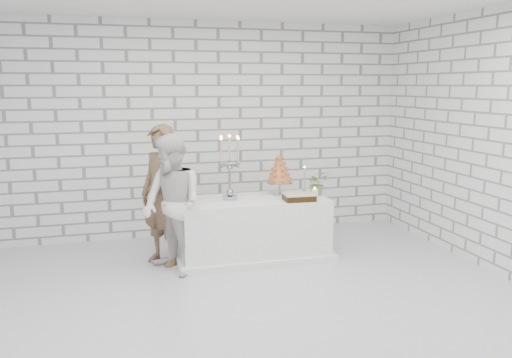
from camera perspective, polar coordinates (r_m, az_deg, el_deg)
name	(u,v)px	position (r m, az deg, el deg)	size (l,w,h in m)	color
ground	(240,300)	(5.40, -1.80, -13.04)	(6.00, 5.00, 0.01)	silver
wall_back	(198,130)	(7.44, -6.37, 5.28)	(6.00, 0.01, 3.00)	white
wall_front	(354,213)	(2.67, 10.63, -3.64)	(6.00, 0.01, 3.00)	white
wall_right	(504,143)	(6.39, 25.32, 3.56)	(0.01, 5.00, 3.00)	white
cake_table	(253,228)	(6.54, -0.31, -5.36)	(1.80, 0.80, 0.75)	white
groom	(162,195)	(6.33, -10.17, -1.74)	(0.61, 0.40, 1.68)	#4F3A29
bride	(172,205)	(5.97, -9.07, -2.80)	(0.78, 0.61, 1.60)	white
candelabra	(230,167)	(6.34, -2.87, 1.26)	(0.32, 0.32, 0.79)	#94949D
croquembouche	(280,174)	(6.66, 2.58, 0.51)	(0.34, 0.34, 0.52)	#AE5D30
chocolate_cake	(299,197)	(6.37, 4.70, -1.98)	(0.36, 0.26, 0.08)	black
pillar_candle	(315,194)	(6.49, 6.40, -1.60)	(0.08, 0.08, 0.12)	white
extra_taper	(304,180)	(6.86, 5.28, -0.10)	(0.06, 0.06, 0.32)	#BDAE92
flowers	(317,183)	(6.69, 6.65, -0.45)	(0.27, 0.24, 0.30)	#416435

